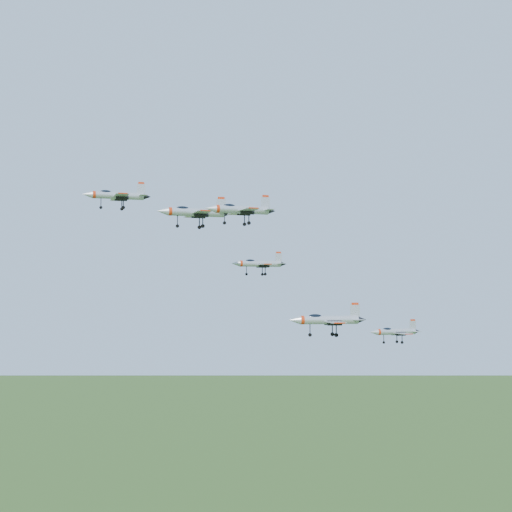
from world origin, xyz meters
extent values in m
cylinder|color=#AFB6BC|center=(-22.03, 13.16, 135.68)|extent=(9.81, 2.17, 1.41)
cone|color=#AFB6BC|center=(-27.85, 12.70, 135.68)|extent=(2.05, 1.55, 1.41)
cone|color=black|center=(-16.43, 13.60, 135.68)|extent=(1.60, 1.31, 1.19)
ellipsoid|color=black|center=(-24.40, 12.97, 136.21)|extent=(2.45, 1.20, 0.89)
cube|color=#AFB6BC|center=(-21.58, 10.16, 135.41)|extent=(2.85, 4.94, 0.15)
cube|color=#AFB6BC|center=(-22.06, 16.19, 135.41)|extent=(2.85, 4.94, 0.15)
cube|color=#AFB6BC|center=(-17.61, 13.51, 137.14)|extent=(1.63, 0.26, 2.27)
cube|color=red|center=(-17.61, 13.51, 138.33)|extent=(1.20, 0.24, 0.38)
cylinder|color=#AFB6BC|center=(-9.44, -4.31, 130.83)|extent=(9.93, 2.31, 1.42)
cone|color=#AFB6BC|center=(-15.32, -4.85, 130.83)|extent=(2.09, 1.59, 1.42)
cone|color=black|center=(-3.78, -3.79, 130.83)|extent=(1.63, 1.34, 1.21)
ellipsoid|color=black|center=(-11.84, -4.53, 131.37)|extent=(2.49, 1.24, 0.90)
cube|color=#AFB6BC|center=(-8.95, -7.34, 130.56)|extent=(2.94, 5.02, 0.15)
cube|color=#AFB6BC|center=(-9.50, -1.24, 130.56)|extent=(2.94, 5.02, 0.15)
cube|color=#AFB6BC|center=(-4.98, -3.90, 132.31)|extent=(1.65, 0.28, 2.30)
cube|color=red|center=(-4.98, -3.90, 133.51)|extent=(1.21, 0.26, 0.38)
cylinder|color=#AFB6BC|center=(-4.31, -18.12, 129.85)|extent=(8.63, 2.20, 1.23)
cone|color=#AFB6BC|center=(-9.40, -18.71, 129.85)|extent=(1.84, 1.42, 1.23)
cone|color=black|center=(0.60, -17.56, 129.85)|extent=(1.44, 1.19, 1.05)
ellipsoid|color=black|center=(-6.38, -18.36, 130.32)|extent=(2.18, 1.12, 0.78)
cube|color=#AFB6BC|center=(-3.81, -20.74, 129.62)|extent=(2.65, 4.40, 0.13)
cube|color=#AFB6BC|center=(-4.42, -15.46, 129.62)|extent=(2.65, 4.40, 0.13)
cube|color=#AFB6BC|center=(-0.44, -17.68, 131.14)|extent=(1.43, 0.28, 1.99)
cube|color=red|center=(-0.44, -17.68, 132.18)|extent=(1.05, 0.25, 0.33)
cylinder|color=#AFB6BC|center=(3.66, 2.85, 122.35)|extent=(7.93, 1.46, 1.14)
cone|color=#AFB6BC|center=(-1.07, 2.65, 122.35)|extent=(1.62, 1.20, 1.14)
cone|color=black|center=(8.22, 3.03, 122.35)|extent=(1.27, 1.02, 0.97)
ellipsoid|color=black|center=(1.73, 2.77, 122.78)|extent=(1.96, 0.90, 0.72)
cube|color=#AFB6BC|center=(3.94, 0.40, 122.13)|extent=(2.17, 3.94, 0.12)
cube|color=#AFB6BC|center=(3.74, 5.31, 122.13)|extent=(2.17, 3.94, 0.12)
cube|color=#AFB6BC|center=(7.25, 2.99, 123.53)|extent=(1.32, 0.16, 1.84)
cube|color=red|center=(7.25, 2.99, 124.50)|extent=(0.97, 0.16, 0.31)
cylinder|color=#AFB6BC|center=(13.44, -7.81, 112.24)|extent=(10.37, 2.19, 1.49)
cone|color=#AFB6BC|center=(7.28, -7.38, 112.24)|extent=(2.15, 1.62, 1.49)
cone|color=black|center=(19.38, -8.21, 112.24)|extent=(1.68, 1.37, 1.26)
ellipsoid|color=black|center=(10.93, -7.63, 112.80)|extent=(2.58, 1.24, 0.94)
cube|color=#AFB6BC|center=(13.45, -11.02, 111.95)|extent=(2.97, 5.20, 0.16)
cube|color=#AFB6BC|center=(13.89, -4.63, 111.95)|extent=(2.97, 5.20, 0.16)
cube|color=#AFB6BC|center=(18.12, -8.13, 113.78)|extent=(1.72, 0.25, 2.40)
cube|color=red|center=(18.12, -8.13, 115.04)|extent=(1.27, 0.25, 0.40)
cylinder|color=#AFB6BC|center=(27.44, -4.59, 109.84)|extent=(7.72, 1.81, 1.11)
cone|color=#AFB6BC|center=(22.87, -5.01, 109.84)|extent=(1.63, 1.24, 1.11)
cone|color=black|center=(31.84, -4.18, 109.84)|extent=(1.27, 1.05, 0.94)
ellipsoid|color=black|center=(25.58, -4.76, 110.26)|extent=(1.94, 0.96, 0.70)
cube|color=#AFB6BC|center=(27.83, -6.94, 109.63)|extent=(2.29, 3.91, 0.12)
cube|color=#AFB6BC|center=(27.39, -2.20, 109.63)|extent=(2.29, 3.91, 0.12)
cube|color=#AFB6BC|center=(30.91, -4.27, 110.99)|extent=(1.28, 0.22, 1.79)
cube|color=red|center=(30.91, -4.27, 111.92)|extent=(0.94, 0.21, 0.30)
camera|label=1|loc=(-27.49, -125.79, 117.08)|focal=50.00mm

